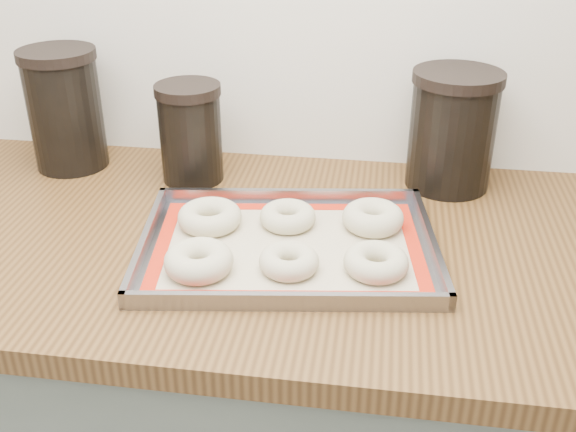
% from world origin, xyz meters
% --- Properties ---
extents(countertop, '(3.06, 0.68, 0.04)m').
position_xyz_m(countertop, '(0.00, 1.68, 0.88)').
color(countertop, brown).
rests_on(countertop, cabinet).
extents(baking_tray, '(0.50, 0.39, 0.03)m').
position_xyz_m(baking_tray, '(0.09, 1.63, 0.91)').
color(baking_tray, gray).
rests_on(baking_tray, countertop).
extents(baking_mat, '(0.46, 0.35, 0.00)m').
position_xyz_m(baking_mat, '(0.09, 1.63, 0.90)').
color(baking_mat, '#C6B793').
rests_on(baking_mat, baking_tray).
extents(bagel_front_left, '(0.10, 0.10, 0.04)m').
position_xyz_m(bagel_front_left, '(-0.03, 1.54, 0.92)').
color(bagel_front_left, '#C3BA97').
rests_on(bagel_front_left, baking_mat).
extents(bagel_front_mid, '(0.10, 0.10, 0.03)m').
position_xyz_m(bagel_front_mid, '(0.10, 1.56, 0.92)').
color(bagel_front_mid, '#C3BA97').
rests_on(bagel_front_mid, baking_mat).
extents(bagel_front_right, '(0.12, 0.12, 0.03)m').
position_xyz_m(bagel_front_right, '(0.23, 1.58, 0.92)').
color(bagel_front_right, '#C3BA97').
rests_on(bagel_front_right, baking_mat).
extents(bagel_back_left, '(0.14, 0.14, 0.04)m').
position_xyz_m(bagel_back_left, '(-0.05, 1.68, 0.92)').
color(bagel_back_left, '#C3BA97').
rests_on(bagel_back_left, baking_mat).
extents(bagel_back_mid, '(0.09, 0.09, 0.03)m').
position_xyz_m(bagel_back_mid, '(0.08, 1.70, 0.92)').
color(bagel_back_mid, '#C3BA97').
rests_on(bagel_back_mid, baking_mat).
extents(bagel_back_right, '(0.12, 0.12, 0.04)m').
position_xyz_m(bagel_back_right, '(0.22, 1.71, 0.92)').
color(bagel_back_right, '#C3BA97').
rests_on(bagel_back_right, baking_mat).
extents(canister_left, '(0.15, 0.15, 0.23)m').
position_xyz_m(canister_left, '(-0.39, 1.89, 1.02)').
color(canister_left, black).
rests_on(canister_left, countertop).
extents(canister_mid, '(0.12, 0.12, 0.19)m').
position_xyz_m(canister_mid, '(-0.13, 1.87, 0.99)').
color(canister_mid, black).
rests_on(canister_mid, countertop).
extents(canister_right, '(0.16, 0.16, 0.22)m').
position_xyz_m(canister_right, '(0.35, 1.91, 1.01)').
color(canister_right, black).
rests_on(canister_right, countertop).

